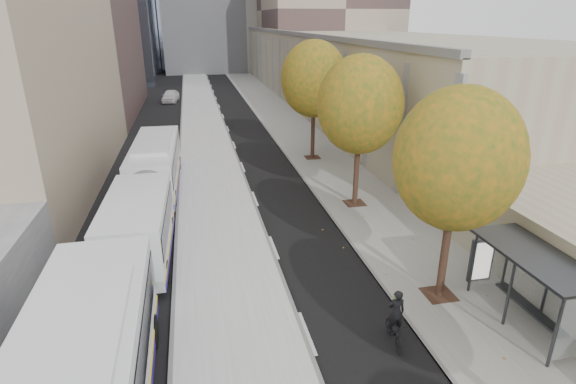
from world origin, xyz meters
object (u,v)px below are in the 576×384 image
object	(u,v)px
cyclist	(395,324)
bus_shelter	(540,266)
bus_far	(150,185)
distant_car	(170,96)

from	to	relation	value
cyclist	bus_shelter	bearing A→B (deg)	5.04
bus_far	cyclist	size ratio (longest dim) A/B	8.70
bus_shelter	cyclist	xyz separation A→B (m)	(-4.81, 0.01, -1.47)
cyclist	distant_car	xyz separation A→B (m)	(-8.16, 47.20, 0.02)
bus_far	cyclist	distance (m)	14.68
bus_shelter	distant_car	world-z (taller)	bus_shelter
bus_shelter	bus_far	bearing A→B (deg)	136.49
bus_far	distant_car	bearing A→B (deg)	91.37
bus_far	cyclist	world-z (taller)	bus_far
bus_shelter	bus_far	world-z (taller)	bus_far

